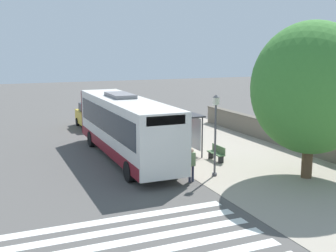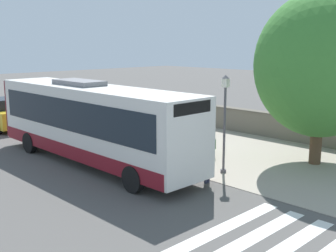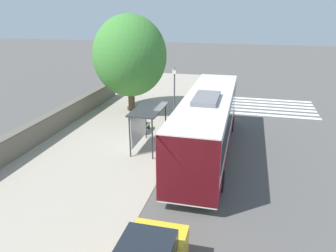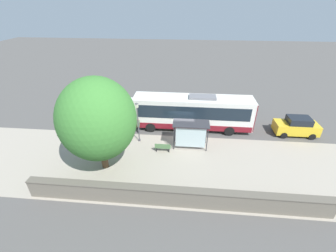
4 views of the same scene
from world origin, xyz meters
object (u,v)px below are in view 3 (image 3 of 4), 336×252
(bench, at_px, (144,126))
(street_lamp_near, at_px, (174,90))
(pedestrian, at_px, (195,110))
(shade_tree, at_px, (130,56))
(bus, at_px, (207,123))
(bus_shelter, at_px, (146,115))

(bench, height_order, street_lamp_near, street_lamp_near)
(pedestrian, distance_m, shade_tree, 6.67)
(shade_tree, bearing_deg, pedestrian, -16.89)
(bus, height_order, bus_shelter, bus)
(bus, bearing_deg, bus_shelter, 177.25)
(bench, bearing_deg, street_lamp_near, 58.34)
(pedestrian, distance_m, bench, 4.12)
(bus, relative_size, street_lamp_near, 2.96)
(shade_tree, bearing_deg, bench, -60.87)
(bench, xyz_separation_m, street_lamp_near, (1.51, 2.45, 1.95))
(pedestrian, height_order, shade_tree, shade_tree)
(street_lamp_near, xyz_separation_m, shade_tree, (-4.00, 2.01, 1.98))
(shade_tree, bearing_deg, bus, -45.19)
(street_lamp_near, bearing_deg, bus_shelter, -96.82)
(bus_shelter, distance_m, street_lamp_near, 4.93)
(bus_shelter, relative_size, street_lamp_near, 0.80)
(bus, distance_m, pedestrian, 5.70)
(bus, relative_size, bus_shelter, 3.71)
(bus, height_order, street_lamp_near, street_lamp_near)
(bench, height_order, shade_tree, shade_tree)
(bus_shelter, relative_size, shade_tree, 0.43)
(bus_shelter, height_order, pedestrian, bus_shelter)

